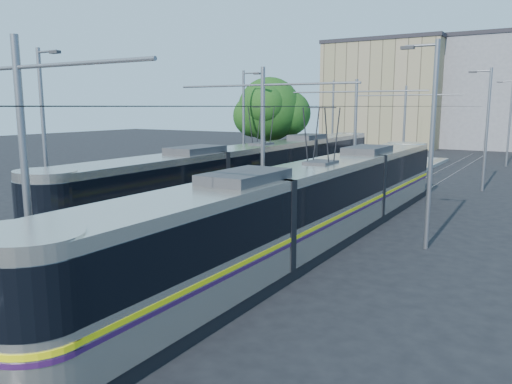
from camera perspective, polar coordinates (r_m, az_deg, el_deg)
The scene contains 12 objects.
ground at distance 17.49m, azimuth -12.92°, elevation -8.99°, with size 160.00×160.00×0.00m, color black.
platform at distance 31.50m, azimuth 9.14°, elevation -0.23°, with size 4.00×50.00×0.30m, color gray.
tactile_strip_left at distance 32.05m, azimuth 6.76°, elevation 0.28°, with size 0.70×50.00×0.01m, color gray.
tactile_strip_right at distance 30.97m, azimuth 11.63°, elevation -0.19°, with size 0.70×50.00×0.01m, color gray.
rails at distance 31.53m, azimuth 9.14°, elevation -0.47°, with size 8.71×70.00×0.03m.
tram_left at distance 30.11m, azimuth 0.60°, elevation 2.43°, with size 2.43×31.52×5.50m.
tram_right at distance 20.27m, azimuth 7.31°, elevation -0.81°, with size 2.43×27.96×5.50m.
catenary at distance 28.44m, azimuth 7.18°, elevation 7.62°, with size 9.20×70.00×7.00m.
street_lamps at distance 34.80m, azimuth 11.86°, elevation 7.31°, with size 15.18×38.22×8.00m.
shelter at distance 28.77m, azimuth 8.09°, elevation 1.39°, with size 0.72×1.03×2.11m.
tree at distance 38.54m, azimuth 2.11°, elevation 9.29°, with size 5.33×4.93×7.74m.
building_left at distance 74.98m, azimuth 14.87°, elevation 10.79°, with size 16.32×12.24×14.60m.
Camera 1 is at (11.71, -11.75, 5.55)m, focal length 35.00 mm.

